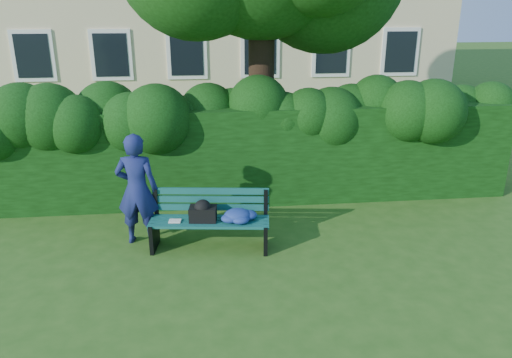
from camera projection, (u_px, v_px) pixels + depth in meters
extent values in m
plane|color=#2C5819|center=(260.00, 250.00, 7.64)|extent=(80.00, 80.00, 0.00)
cube|color=white|center=(33.00, 56.00, 15.68)|extent=(1.30, 0.08, 1.60)
cube|color=black|center=(33.00, 56.00, 15.64)|extent=(1.05, 0.04, 1.35)
cube|color=white|center=(111.00, 55.00, 15.93)|extent=(1.30, 0.08, 1.60)
cube|color=black|center=(111.00, 55.00, 15.89)|extent=(1.05, 0.04, 1.35)
cube|color=white|center=(187.00, 54.00, 16.19)|extent=(1.30, 0.08, 1.60)
cube|color=black|center=(187.00, 54.00, 16.15)|extent=(1.05, 0.04, 1.35)
cube|color=white|center=(260.00, 53.00, 16.44)|extent=(1.30, 0.08, 1.60)
cube|color=black|center=(260.00, 54.00, 16.40)|extent=(1.05, 0.04, 1.35)
cube|color=white|center=(331.00, 53.00, 16.70)|extent=(1.30, 0.08, 1.60)
cube|color=black|center=(331.00, 53.00, 16.66)|extent=(1.05, 0.04, 1.35)
cube|color=white|center=(400.00, 52.00, 16.95)|extent=(1.30, 0.08, 1.60)
cube|color=black|center=(400.00, 52.00, 16.91)|extent=(1.05, 0.04, 1.35)
cube|color=black|center=(246.00, 153.00, 9.40)|extent=(10.00, 1.00, 1.80)
cylinder|color=black|center=(261.00, 74.00, 9.76)|extent=(0.50, 0.50, 4.52)
cube|color=#0F4B3E|center=(208.00, 227.00, 7.38)|extent=(1.80, 0.33, 0.04)
cube|color=#0F4B3E|center=(209.00, 223.00, 7.49)|extent=(1.80, 0.33, 0.04)
cube|color=#0F4B3E|center=(210.00, 220.00, 7.61)|extent=(1.80, 0.33, 0.04)
cube|color=#0F4B3E|center=(211.00, 217.00, 7.72)|extent=(1.80, 0.33, 0.04)
cube|color=#0F4B3E|center=(211.00, 207.00, 7.75)|extent=(1.80, 0.27, 0.10)
cube|color=#0F4B3E|center=(211.00, 199.00, 7.72)|extent=(1.80, 0.27, 0.10)
cube|color=#0F4B3E|center=(211.00, 191.00, 7.69)|extent=(1.80, 0.27, 0.10)
cube|color=black|center=(154.00, 235.00, 7.64)|extent=(0.12, 0.50, 0.44)
cube|color=black|center=(156.00, 203.00, 7.74)|extent=(0.07, 0.07, 0.45)
cube|color=black|center=(153.00, 223.00, 7.52)|extent=(0.11, 0.42, 0.05)
cube|color=black|center=(266.00, 236.00, 7.62)|extent=(0.12, 0.50, 0.44)
cube|color=black|center=(266.00, 203.00, 7.72)|extent=(0.07, 0.07, 0.45)
cube|color=black|center=(266.00, 224.00, 7.50)|extent=(0.11, 0.42, 0.05)
cube|color=white|center=(175.00, 221.00, 7.50)|extent=(0.20, 0.15, 0.02)
cube|color=black|center=(203.00, 214.00, 7.51)|extent=(0.43, 0.31, 0.22)
imported|color=navy|center=(137.00, 190.00, 7.63)|extent=(0.69, 0.50, 1.77)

